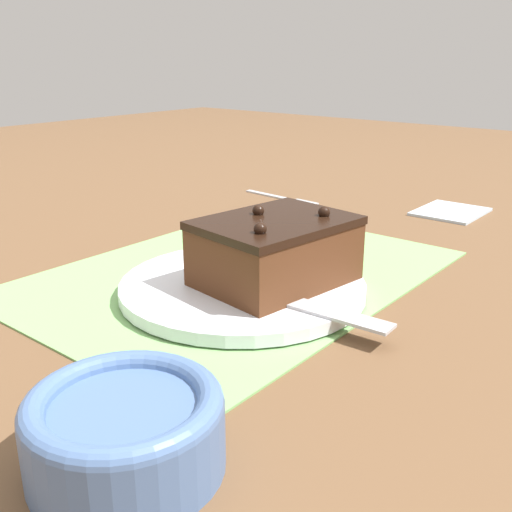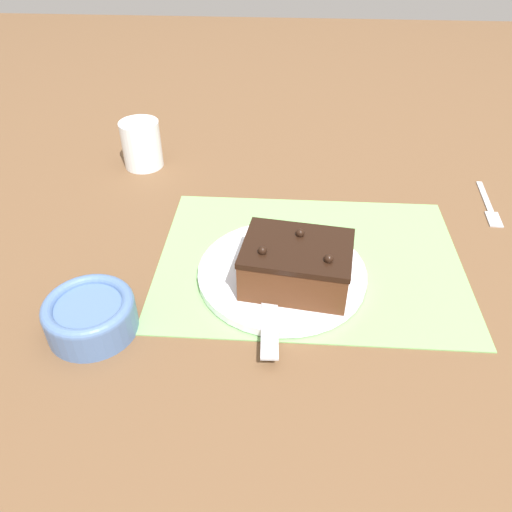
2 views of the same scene
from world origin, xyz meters
name	(u,v)px [view 1 (image 1 of 2)]	position (x,y,z in m)	size (l,w,h in m)	color
ground_plane	(237,275)	(0.00, 0.00, 0.00)	(3.00, 3.00, 0.00)	brown
placemat_woven	(237,273)	(0.00, 0.00, 0.00)	(0.46, 0.34, 0.00)	#7AB266
cake_plate	(243,286)	(0.04, 0.04, 0.01)	(0.25, 0.25, 0.01)	white
chocolate_cake	(275,250)	(0.02, 0.07, 0.05)	(0.16, 0.13, 0.07)	#512D19
serving_knife	(252,287)	(0.06, 0.07, 0.02)	(0.03, 0.21, 0.01)	#472D19
small_bowl	(125,428)	(0.29, 0.16, 0.03)	(0.12, 0.12, 0.05)	#4C6B9E
folded_napkin	(451,210)	(-0.41, 0.08, 0.00)	(0.11, 0.09, 0.01)	silver
dessert_fork	(286,198)	(-0.32, -0.17, 0.00)	(0.03, 0.15, 0.01)	#B7BABF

